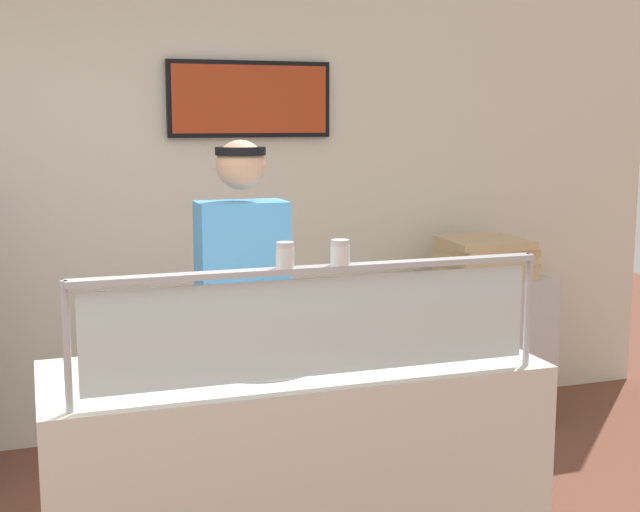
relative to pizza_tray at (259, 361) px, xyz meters
name	(u,v)px	position (x,y,z in m)	size (l,w,h in m)	color
shop_rear_unit	(192,203)	(0.13, 2.01, 0.39)	(6.22, 0.13, 2.70)	silver
serving_counter	(293,485)	(0.13, -0.01, -0.49)	(1.82, 0.70, 0.95)	silver
sneeze_guard	(318,310)	(0.13, -0.30, 0.25)	(1.64, 0.06, 0.42)	#B2B5BC
pizza_tray	(259,361)	(0.00, 0.00, 0.00)	(0.43, 0.43, 0.04)	#9EA0A8
pizza_server	(251,358)	(-0.04, -0.02, 0.02)	(0.07, 0.28, 0.01)	#ADAFB7
parmesan_shaker	(285,257)	(0.01, -0.30, 0.44)	(0.06, 0.06, 0.09)	white
pepper_flake_shaker	(340,254)	(0.20, -0.30, 0.43)	(0.07, 0.07, 0.08)	white
worker_figure	(244,315)	(0.09, 0.59, 0.04)	(0.41, 0.50, 1.76)	#23232D
prep_shelf	(483,350)	(1.80, 1.52, -0.51)	(0.70, 0.55, 0.92)	#B7BABF
pizza_box_stack	(485,257)	(1.79, 1.52, 0.06)	(0.50, 0.49, 0.22)	tan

